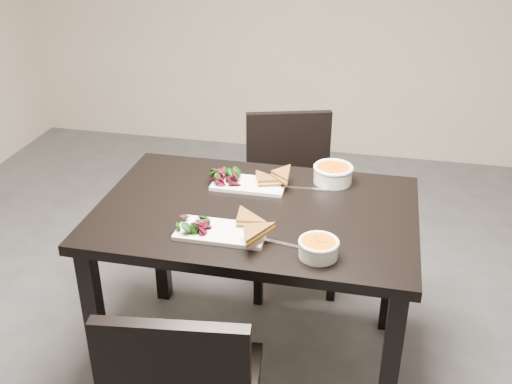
# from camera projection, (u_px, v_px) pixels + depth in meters

# --- Properties ---
(table) EXTENTS (1.20, 0.80, 0.75)m
(table) POSITION_uv_depth(u_px,v_px,m) (256.00, 231.00, 2.30)
(table) COLOR black
(table) RESTS_ON ground
(chair_far) EXTENTS (0.52, 0.52, 0.85)m
(chair_far) POSITION_uv_depth(u_px,v_px,m) (290.00, 190.00, 2.97)
(chair_far) COLOR black
(chair_far) RESTS_ON ground
(plate_near) EXTENTS (0.31, 0.16, 0.02)m
(plate_near) POSITION_uv_depth(u_px,v_px,m) (222.00, 232.00, 2.09)
(plate_near) COLOR white
(plate_near) RESTS_ON table
(sandwich_near) EXTENTS (0.17, 0.13, 0.05)m
(sandwich_near) POSITION_uv_depth(u_px,v_px,m) (241.00, 224.00, 2.08)
(sandwich_near) COLOR brown
(sandwich_near) RESTS_ON plate_near
(salad_near) EXTENTS (0.10, 0.09, 0.04)m
(salad_near) POSITION_uv_depth(u_px,v_px,m) (194.00, 222.00, 2.10)
(salad_near) COLOR black
(salad_near) RESTS_ON plate_near
(soup_bowl_near) EXTENTS (0.13, 0.13, 0.06)m
(soup_bowl_near) POSITION_uv_depth(u_px,v_px,m) (319.00, 247.00, 1.96)
(soup_bowl_near) COLOR white
(soup_bowl_near) RESTS_ON table
(cutlery_near) EXTENTS (0.18, 0.05, 0.00)m
(cutlery_near) POSITION_uv_depth(u_px,v_px,m) (282.00, 243.00, 2.04)
(cutlery_near) COLOR silver
(cutlery_near) RESTS_ON table
(plate_far) EXTENTS (0.29, 0.15, 0.01)m
(plate_far) POSITION_uv_depth(u_px,v_px,m) (249.00, 185.00, 2.42)
(plate_far) COLOR white
(plate_far) RESTS_ON table
(sandwich_far) EXTENTS (0.17, 0.15, 0.05)m
(sandwich_far) POSITION_uv_depth(u_px,v_px,m) (264.00, 181.00, 2.38)
(sandwich_far) COLOR brown
(sandwich_far) RESTS_ON plate_far
(salad_far) EXTENTS (0.09, 0.08, 0.04)m
(salad_far) POSITION_uv_depth(u_px,v_px,m) (225.00, 176.00, 2.43)
(salad_far) COLOR black
(salad_far) RESTS_ON plate_far
(soup_bowl_far) EXTENTS (0.16, 0.16, 0.07)m
(soup_bowl_far) POSITION_uv_depth(u_px,v_px,m) (333.00, 173.00, 2.44)
(soup_bowl_far) COLOR white
(soup_bowl_far) RESTS_ON table
(cutlery_far) EXTENTS (0.18, 0.03, 0.00)m
(cutlery_far) POSITION_uv_depth(u_px,v_px,m) (305.00, 188.00, 2.40)
(cutlery_far) COLOR silver
(cutlery_far) RESTS_ON table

